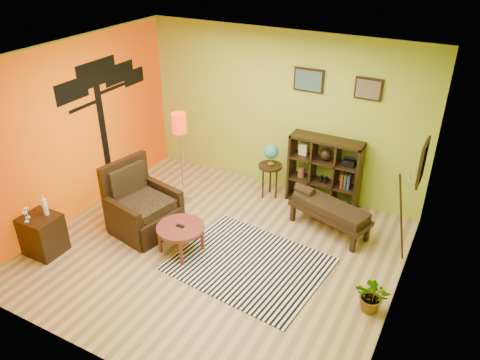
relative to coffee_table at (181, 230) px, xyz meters
The scene contains 11 objects.
ground 0.63m from the coffee_table, 24.62° to the left, with size 5.00×5.00×0.00m, color tan.
room_shell 1.50m from the coffee_table, 31.48° to the left, with size 5.04×4.54×2.82m.
zebra_rug 1.09m from the coffee_table, 10.11° to the left, with size 2.06×1.64×0.01m, color white.
coffee_table is the anchor object (origin of this frame).
armchair 0.89m from the coffee_table, 167.11° to the left, with size 1.06×1.06×1.10m.
side_cabinet 1.98m from the coffee_table, 151.27° to the right, with size 0.51×0.46×0.92m.
floor_lamp 1.67m from the coffee_table, 122.60° to the left, with size 0.24×0.24×1.62m.
globe_table 2.12m from the coffee_table, 76.82° to the left, with size 0.41×0.41×1.00m.
cube_shelf 2.64m from the coffee_table, 58.47° to the left, with size 1.20×0.35×1.20m.
bench 2.28m from the coffee_table, 41.83° to the left, with size 1.36×0.82×0.60m.
potted_plant 2.77m from the coffee_table, ahead, with size 0.42×0.47×0.37m, color #26661E.
Camera 1 is at (2.90, -4.69, 4.24)m, focal length 35.00 mm.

